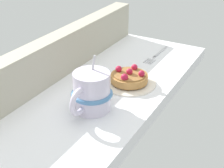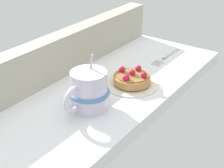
% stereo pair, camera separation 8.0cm
% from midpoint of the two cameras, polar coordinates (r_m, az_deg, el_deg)
% --- Properties ---
extents(ground_plane, '(0.74, 0.33, 0.03)m').
position_cam_midpoint_polar(ground_plane, '(0.88, -3.90, -1.03)').
color(ground_plane, white).
extents(window_rail_back, '(0.73, 0.05, 0.11)m').
position_cam_midpoint_polar(window_rail_back, '(0.92, -11.32, 5.02)').
color(window_rail_back, '#B2AD99').
rests_on(window_rail_back, ground_plane).
extents(dessert_plate, '(0.14, 0.14, 0.01)m').
position_cam_midpoint_polar(dessert_plate, '(0.87, 0.30, 0.19)').
color(dessert_plate, silver).
rests_on(dessert_plate, ground_plane).
extents(raspberry_tart, '(0.10, 0.10, 0.04)m').
position_cam_midpoint_polar(raspberry_tart, '(0.86, 0.30, 1.15)').
color(raspberry_tart, '#B77F42').
rests_on(raspberry_tart, dessert_plate).
extents(coffee_mug, '(0.13, 0.09, 0.13)m').
position_cam_midpoint_polar(coffee_mug, '(0.74, -6.65, -1.49)').
color(coffee_mug, silver).
rests_on(coffee_mug, ground_plane).
extents(dessert_fork, '(0.15, 0.03, 0.01)m').
position_cam_midpoint_polar(dessert_fork, '(1.04, 5.52, 5.03)').
color(dessert_fork, '#B7B7BC').
rests_on(dessert_fork, ground_plane).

